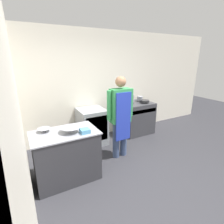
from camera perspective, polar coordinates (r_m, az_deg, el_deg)
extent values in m
plane|color=#2D2D33|center=(3.23, 10.03, -22.15)|extent=(14.00, 14.00, 0.00)
cube|color=silver|center=(4.47, -6.96, 8.33)|extent=(8.00, 0.05, 2.70)
cube|color=silver|center=(2.98, -28.57, 1.78)|extent=(0.05, 8.00, 2.70)
cube|color=#2D2D33|center=(3.18, -14.62, -13.81)|extent=(1.04, 0.64, 0.85)
cube|color=gray|center=(2.98, -15.26, -6.59)|extent=(1.08, 0.66, 0.02)
cube|color=#38383D|center=(4.92, 8.05, -1.89)|extent=(0.83, 0.64, 0.87)
cube|color=gray|center=(4.61, 10.45, 0.28)|extent=(0.77, 0.03, 0.10)
cube|color=gray|center=(5.04, 6.19, 3.89)|extent=(0.83, 0.03, 0.02)
cube|color=#93999E|center=(4.32, -6.61, -4.63)|extent=(0.61, 0.66, 0.87)
cube|color=silver|center=(4.02, -4.87, -5.59)|extent=(0.52, 0.02, 0.61)
cylinder|color=#38476B|center=(3.70, 1.33, -9.10)|extent=(0.14, 0.14, 0.79)
cylinder|color=#38476B|center=(3.79, 3.78, -8.49)|extent=(0.14, 0.14, 0.79)
cube|color=#338C4C|center=(3.48, 2.73, 2.09)|extent=(0.41, 0.22, 0.68)
cube|color=#2338B2|center=(3.45, 3.74, -1.65)|extent=(0.33, 0.02, 0.98)
cylinder|color=#338C4C|center=(3.36, -0.92, 2.12)|extent=(0.09, 0.09, 0.58)
cylinder|color=#338C4C|center=(3.61, 6.15, 3.11)|extent=(0.09, 0.09, 0.58)
sphere|color=#9E7051|center=(3.39, 2.85, 9.87)|extent=(0.21, 0.21, 0.21)
cone|color=gray|center=(2.94, -13.39, -5.63)|extent=(0.33, 0.33, 0.09)
cone|color=gray|center=(3.09, -21.25, -5.53)|extent=(0.21, 0.21, 0.06)
cube|color=teal|center=(2.88, -8.83, -6.11)|extent=(0.15, 0.15, 0.07)
cylinder|color=gray|center=(4.75, 5.70, 4.45)|extent=(0.25, 0.25, 0.20)
ellipsoid|color=gray|center=(4.73, 5.74, 5.83)|extent=(0.25, 0.25, 0.04)
cylinder|color=#262628|center=(4.80, 10.70, 3.50)|extent=(0.23, 0.23, 0.06)
cylinder|color=gray|center=(4.97, 9.08, 4.31)|extent=(0.16, 0.16, 0.10)
ellipsoid|color=gray|center=(4.95, 9.11, 5.02)|extent=(0.16, 0.16, 0.03)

